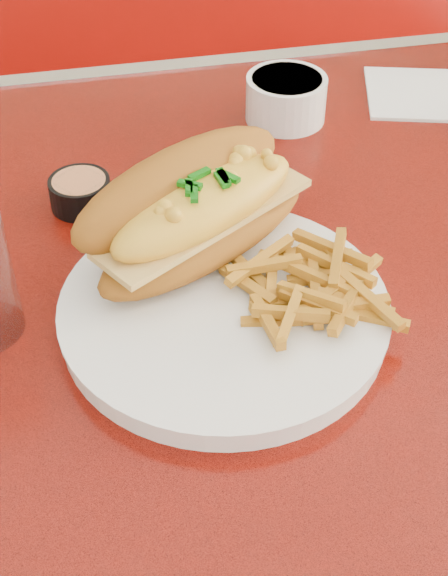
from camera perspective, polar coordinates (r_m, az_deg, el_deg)
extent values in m
cube|color=red|center=(0.87, 12.17, 3.38)|extent=(1.20, 0.80, 0.04)
cube|color=silver|center=(1.18, 4.97, 15.37)|extent=(1.22, 0.03, 0.04)
cylinder|color=silver|center=(1.14, 9.41, -11.72)|extent=(0.09, 0.09, 0.72)
cube|color=#951009|center=(1.77, 0.64, 5.60)|extent=(1.20, 0.50, 0.45)
cylinder|color=white|center=(0.72, 0.00, -1.79)|extent=(0.30, 0.30, 0.02)
cylinder|color=white|center=(0.71, 0.00, -1.13)|extent=(0.31, 0.31, 0.00)
ellipsoid|color=#A3601A|center=(0.75, -1.31, 3.85)|extent=(0.25, 0.20, 0.05)
cube|color=#E5BD66|center=(0.74, -1.34, 5.07)|extent=(0.22, 0.17, 0.01)
ellipsoid|color=yellow|center=(0.73, -1.36, 5.91)|extent=(0.22, 0.17, 0.05)
ellipsoid|color=#A3601A|center=(0.75, -3.11, 7.21)|extent=(0.26, 0.21, 0.10)
cube|color=silver|center=(0.75, 4.55, 1.09)|extent=(0.03, 0.11, 0.00)
cube|color=silver|center=(0.80, 3.97, 4.28)|extent=(0.02, 0.03, 0.00)
cylinder|color=white|center=(1.00, 4.43, 13.28)|extent=(0.12, 0.12, 0.05)
cylinder|color=black|center=(0.99, 4.50, 14.49)|extent=(0.11, 0.11, 0.01)
cylinder|color=black|center=(0.86, -10.17, 6.68)|extent=(0.08, 0.08, 0.03)
cylinder|color=#CA7949|center=(0.86, -10.28, 7.39)|extent=(0.07, 0.07, 0.01)
cube|color=white|center=(1.09, 13.74, 13.26)|extent=(0.17, 0.17, 0.00)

